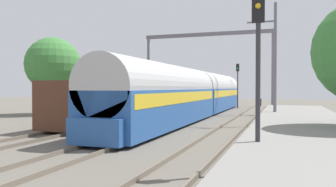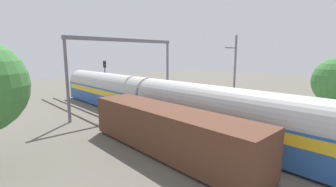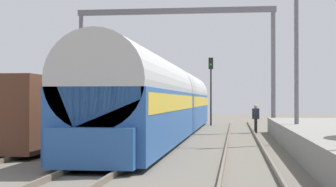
% 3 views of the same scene
% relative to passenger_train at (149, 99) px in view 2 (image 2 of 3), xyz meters
% --- Properties ---
extents(ground, '(120.00, 120.00, 0.00)m').
position_rel_passenger_train_xyz_m(ground, '(0.00, -12.30, -1.97)').
color(ground, '#625D53').
extents(track_far_west, '(1.52, 60.00, 0.16)m').
position_rel_passenger_train_xyz_m(track_far_west, '(-4.17, -12.30, -1.89)').
color(track_far_west, '#6D6254').
rests_on(track_far_west, ground).
extents(track_west, '(1.52, 60.00, 0.16)m').
position_rel_passenger_train_xyz_m(track_west, '(0.00, -12.30, -1.89)').
color(track_west, '#6D6254').
rests_on(track_west, ground).
extents(track_east, '(1.52, 60.00, 0.16)m').
position_rel_passenger_train_xyz_m(track_east, '(4.17, -12.30, -1.89)').
color(track_east, '#6D6254').
rests_on(track_east, ground).
extents(platform, '(4.40, 28.00, 0.90)m').
position_rel_passenger_train_xyz_m(platform, '(7.99, -10.30, -1.52)').
color(platform, gray).
rests_on(platform, ground).
extents(passenger_train, '(2.93, 32.85, 3.82)m').
position_rel_passenger_train_xyz_m(passenger_train, '(0.00, 0.00, 0.00)').
color(passenger_train, '#28569E').
rests_on(passenger_train, ground).
extents(freight_car, '(2.80, 13.00, 2.70)m').
position_rel_passenger_train_xyz_m(freight_car, '(-4.17, -7.08, -0.50)').
color(freight_car, '#563323').
rests_on(freight_car, ground).
extents(person_crossing, '(0.43, 0.29, 1.73)m').
position_rel_passenger_train_xyz_m(person_crossing, '(5.03, 2.64, -0.94)').
color(person_crossing, black).
rests_on(person_crossing, ground).
extents(railway_signal_far, '(0.36, 0.30, 5.32)m').
position_rel_passenger_train_xyz_m(railway_signal_far, '(1.92, 12.23, 1.41)').
color(railway_signal_far, '#2D2D33').
rests_on(railway_signal_far, ground).
extents(catenary_gantry, '(12.74, 0.28, 7.86)m').
position_rel_passenger_train_xyz_m(catenary_gantry, '(0.00, 4.05, 3.68)').
color(catenary_gantry, slate).
rests_on(catenary_gantry, ground).
extents(catenary_pole_east_mid, '(1.90, 0.20, 8.00)m').
position_rel_passenger_train_xyz_m(catenary_pole_east_mid, '(6.52, -5.21, 2.18)').
color(catenary_pole_east_mid, slate).
rests_on(catenary_pole_east_mid, ground).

